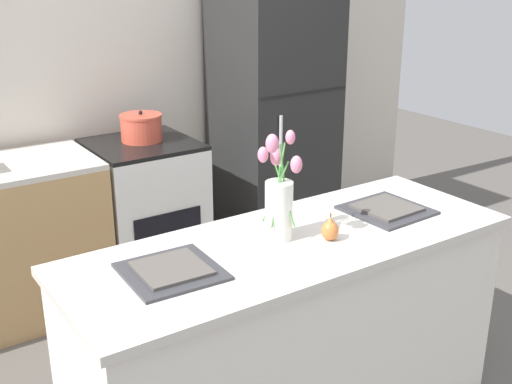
{
  "coord_description": "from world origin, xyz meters",
  "views": [
    {
      "loc": [
        -1.37,
        -1.79,
        1.9
      ],
      "look_at": [
        0.0,
        0.25,
        1.0
      ],
      "focal_mm": 45.0,
      "sensor_mm": 36.0,
      "label": 1
    }
  ],
  "objects": [
    {
      "name": "kitchen_island",
      "position": [
        0.0,
        0.0,
        0.44
      ],
      "size": [
        1.8,
        0.66,
        0.88
      ],
      "color": "silver",
      "rests_on": "ground_plane"
    },
    {
      "name": "plate_setting_right",
      "position": [
        0.51,
        0.01,
        0.89
      ],
      "size": [
        0.33,
        0.33,
        0.02
      ],
      "color": "#333338",
      "rests_on": "kitchen_island"
    },
    {
      "name": "cooking_pot",
      "position": [
        0.12,
        1.63,
        0.97
      ],
      "size": [
        0.25,
        0.25,
        0.18
      ],
      "color": "#CC4C38",
      "rests_on": "stove_range"
    },
    {
      "name": "pear_figurine",
      "position": [
        0.12,
        -0.08,
        0.93
      ],
      "size": [
        0.07,
        0.07,
        0.11
      ],
      "color": "#C66B33",
      "rests_on": "kitchen_island"
    },
    {
      "name": "plate_setting_left",
      "position": [
        -0.51,
        0.01,
        0.89
      ],
      "size": [
        0.33,
        0.33,
        0.02
      ],
      "color": "#333338",
      "rests_on": "kitchen_island"
    },
    {
      "name": "stove_range",
      "position": [
        0.1,
        1.6,
        0.44
      ],
      "size": [
        0.6,
        0.61,
        0.89
      ],
      "color": "silver",
      "rests_on": "ground_plane"
    },
    {
      "name": "refrigerator",
      "position": [
        1.05,
        1.6,
        0.91
      ],
      "size": [
        0.68,
        0.67,
        1.82
      ],
      "color": "black",
      "rests_on": "ground_plane"
    },
    {
      "name": "back_wall",
      "position": [
        0.0,
        2.0,
        1.35
      ],
      "size": [
        5.2,
        0.08,
        2.7
      ],
      "color": "silver",
      "rests_on": "ground_plane"
    },
    {
      "name": "flower_vase",
      "position": [
        -0.04,
        0.04,
        1.04
      ],
      "size": [
        0.15,
        0.16,
        0.43
      ],
      "color": "silver",
      "rests_on": "kitchen_island"
    }
  ]
}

